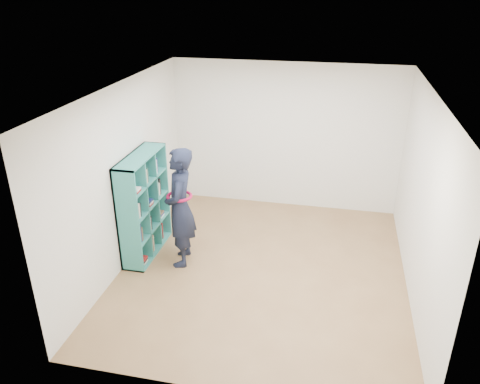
# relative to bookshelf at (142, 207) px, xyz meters

# --- Properties ---
(floor) EXTENTS (4.50, 4.50, 0.00)m
(floor) POSITION_rel_bookshelf_xyz_m (1.85, -0.15, -0.75)
(floor) COLOR brown
(floor) RESTS_ON ground
(ceiling) EXTENTS (4.50, 4.50, 0.00)m
(ceiling) POSITION_rel_bookshelf_xyz_m (1.85, -0.15, 1.85)
(ceiling) COLOR white
(ceiling) RESTS_ON wall_back
(wall_left) EXTENTS (0.02, 4.50, 2.60)m
(wall_left) POSITION_rel_bookshelf_xyz_m (-0.15, -0.15, 0.55)
(wall_left) COLOR silver
(wall_left) RESTS_ON floor
(wall_right) EXTENTS (0.02, 4.50, 2.60)m
(wall_right) POSITION_rel_bookshelf_xyz_m (3.85, -0.15, 0.55)
(wall_right) COLOR silver
(wall_right) RESTS_ON floor
(wall_back) EXTENTS (4.00, 0.02, 2.60)m
(wall_back) POSITION_rel_bookshelf_xyz_m (1.85, 2.10, 0.55)
(wall_back) COLOR silver
(wall_back) RESTS_ON floor
(wall_front) EXTENTS (4.00, 0.02, 2.60)m
(wall_front) POSITION_rel_bookshelf_xyz_m (1.85, -2.40, 0.55)
(wall_front) COLOR silver
(wall_front) RESTS_ON floor
(bookshelf) EXTENTS (0.34, 1.18, 1.57)m
(bookshelf) POSITION_rel_bookshelf_xyz_m (0.00, 0.00, 0.00)
(bookshelf) COLOR teal
(bookshelf) RESTS_ON floor
(person) EXTENTS (0.54, 0.71, 1.77)m
(person) POSITION_rel_bookshelf_xyz_m (0.65, -0.15, 0.13)
(person) COLOR black
(person) RESTS_ON floor
(smartphone) EXTENTS (0.05, 0.09, 0.12)m
(smartphone) POSITION_rel_bookshelf_xyz_m (0.48, -0.10, 0.25)
(smartphone) COLOR silver
(smartphone) RESTS_ON person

